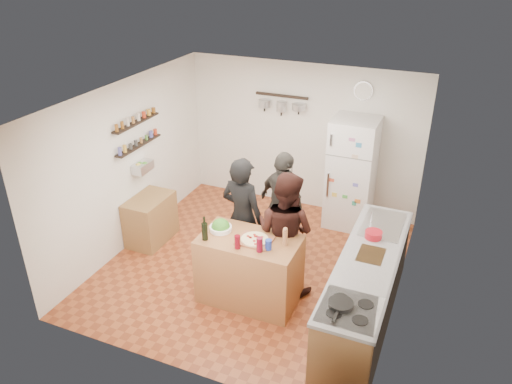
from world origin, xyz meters
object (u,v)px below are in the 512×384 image
at_px(red_bowl, 373,235).
at_px(side_table, 151,219).
at_px(pepper_mill, 285,238).
at_px(person_back, 283,207).
at_px(wall_clock, 363,91).
at_px(skillet, 341,304).
at_px(fridge, 351,173).
at_px(person_left, 243,217).
at_px(person_center, 285,232).
at_px(prep_island, 250,269).
at_px(counter_run, 365,291).
at_px(wine_bottle, 205,231).
at_px(salad_bowl, 221,228).
at_px(salt_canister, 268,245).

height_order(red_bowl, side_table, red_bowl).
distance_m(pepper_mill, red_bowl, 1.11).
bearing_deg(person_back, wall_clock, -79.33).
bearing_deg(red_bowl, skillet, -92.01).
bearing_deg(red_bowl, side_table, 178.31).
bearing_deg(wall_clock, fridge, -90.00).
xyz_separation_m(person_left, person_back, (0.37, 0.57, -0.04)).
xyz_separation_m(person_center, red_bowl, (1.09, 0.19, 0.12)).
distance_m(prep_island, counter_run, 1.46).
relative_size(pepper_mill, red_bowl, 0.91).
height_order(prep_island, side_table, prep_island).
distance_m(person_center, fridge, 2.04).
bearing_deg(side_table, prep_island, -19.84).
xyz_separation_m(person_center, side_table, (-2.30, 0.29, -0.48)).
bearing_deg(fridge, person_left, -118.45).
bearing_deg(wine_bottle, salad_bowl, 73.50).
relative_size(fridge, wall_clock, 6.00).
bearing_deg(pepper_mill, salt_canister, -131.42).
bearing_deg(prep_island, pepper_mill, 6.34).
height_order(person_left, person_center, person_left).
xyz_separation_m(person_left, wall_clock, (1.04, 2.24, 1.28)).
xyz_separation_m(fridge, side_table, (-2.69, -1.72, -0.54)).
xyz_separation_m(person_left, person_center, (0.64, -0.09, -0.03)).
relative_size(wine_bottle, wall_clock, 0.76).
relative_size(salt_canister, wall_clock, 0.44).
height_order(person_center, fridge, fridge).
bearing_deg(prep_island, person_center, 53.40).
bearing_deg(wall_clock, red_bowl, -71.95).
relative_size(person_center, wall_clock, 5.62).
distance_m(pepper_mill, skillet, 1.25).
height_order(salad_bowl, skillet, skillet).
relative_size(person_center, side_table, 2.11).
distance_m(pepper_mill, counter_run, 1.16).
bearing_deg(person_back, person_left, 89.14).
relative_size(person_center, skillet, 6.61).
height_order(salad_bowl, wine_bottle, wine_bottle).
bearing_deg(salt_canister, counter_run, 12.31).
bearing_deg(pepper_mill, wine_bottle, -164.13).
height_order(salt_canister, red_bowl, salt_canister).
bearing_deg(fridge, prep_island, -106.24).
distance_m(person_back, red_bowl, 1.45).
distance_m(person_back, wall_clock, 2.23).
relative_size(salt_canister, skillet, 0.51).
height_order(person_back, wall_clock, wall_clock).
bearing_deg(wine_bottle, person_left, 76.87).
bearing_deg(wall_clock, counter_run, -74.08).
bearing_deg(salt_canister, person_left, 134.39).
bearing_deg(side_table, wall_clock, 37.28).
xyz_separation_m(prep_island, person_left, (-0.33, 0.52, 0.42)).
xyz_separation_m(prep_island, person_center, (0.32, 0.43, 0.39)).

